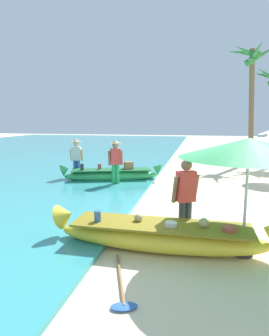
% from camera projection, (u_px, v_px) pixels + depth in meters
% --- Properties ---
extents(ground_plane, '(80.00, 80.00, 0.00)m').
position_uv_depth(ground_plane, '(186.00, 227.00, 6.75)').
color(ground_plane, beige).
extents(boat_yellow_foreground, '(4.25, 0.85, 0.83)m').
position_uv_depth(boat_yellow_foreground, '(161.00, 236.00, 5.51)').
color(boat_yellow_foreground, yellow).
rests_on(boat_yellow_foreground, ground).
extents(boat_green_midground, '(3.92, 1.87, 0.79)m').
position_uv_depth(boat_green_midground, '(112.00, 175.00, 11.66)').
color(boat_green_midground, '#38B760').
rests_on(boat_green_midground, ground).
extents(person_vendor_hatted, '(0.58, 0.44, 1.72)m').
position_uv_depth(person_vendor_hatted, '(115.00, 160.00, 10.77)').
color(person_vendor_hatted, green).
rests_on(person_vendor_hatted, ground).
extents(person_tourist_customer, '(0.57, 0.46, 1.66)m').
position_uv_depth(person_tourist_customer, '(186.00, 195.00, 5.91)').
color(person_tourist_customer, '#333842').
rests_on(person_tourist_customer, ground).
extents(person_vendor_assistant, '(0.57, 0.44, 1.68)m').
position_uv_depth(person_vendor_assistant, '(76.00, 156.00, 12.04)').
color(person_vendor_assistant, '#3D5BA8').
rests_on(person_vendor_assistant, ground).
extents(patio_umbrella_large, '(2.42, 2.42, 2.12)m').
position_uv_depth(patio_umbrella_large, '(249.00, 149.00, 5.06)').
color(patio_umbrella_large, '#B7B7BC').
rests_on(patio_umbrella_large, ground).
extents(palm_tree_leaning_seaward, '(2.79, 2.48, 6.53)m').
position_uv_depth(palm_tree_leaning_seaward, '(252.00, 70.00, 16.06)').
color(palm_tree_leaning_seaward, brown).
rests_on(palm_tree_leaning_seaward, ground).
extents(paddle, '(0.70, 1.54, 0.05)m').
position_uv_depth(paddle, '(121.00, 287.00, 4.29)').
color(paddle, '#8E6B47').
rests_on(paddle, ground).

